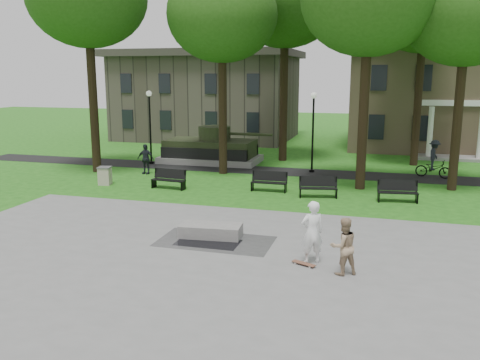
# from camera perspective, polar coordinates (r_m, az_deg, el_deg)

# --- Properties ---
(ground) EXTENTS (120.00, 120.00, 0.00)m
(ground) POSITION_cam_1_polar(r_m,az_deg,el_deg) (19.07, 1.43, -5.78)
(ground) COLOR #1E5A15
(ground) RESTS_ON ground
(plaza) EXTENTS (22.00, 16.00, 0.02)m
(plaza) POSITION_cam_1_polar(r_m,az_deg,el_deg) (14.57, -3.55, -11.47)
(plaza) COLOR gray
(plaza) RESTS_ON ground
(footpath) EXTENTS (44.00, 2.60, 0.01)m
(footpath) POSITION_cam_1_polar(r_m,az_deg,el_deg) (30.50, 7.04, 0.84)
(footpath) COLOR black
(footpath) RESTS_ON ground
(building_right) EXTENTS (17.00, 12.00, 8.60)m
(building_right) POSITION_cam_1_polar(r_m,az_deg,el_deg) (43.98, 23.28, 9.02)
(building_right) COLOR #9E8460
(building_right) RESTS_ON ground
(building_left) EXTENTS (15.00, 10.00, 7.20)m
(building_left) POSITION_cam_1_polar(r_m,az_deg,el_deg) (46.80, -3.60, 9.14)
(building_left) COLOR #4C443D
(building_left) RESTS_ON ground
(tree_1) EXTENTS (6.20, 6.20, 11.63)m
(tree_1) POSITION_cam_1_polar(r_m,az_deg,el_deg) (29.69, -2.03, 17.98)
(tree_1) COLOR black
(tree_1) RESTS_ON ground
(tree_3) EXTENTS (6.00, 6.00, 11.19)m
(tree_3) POSITION_cam_1_polar(r_m,az_deg,el_deg) (27.49, 24.12, 16.75)
(tree_3) COLOR black
(tree_3) RESTS_ON ground
(tree_4) EXTENTS (7.20, 7.20, 13.50)m
(tree_4) POSITION_cam_1_polar(r_m,az_deg,el_deg) (34.55, 5.11, 19.47)
(tree_4) COLOR black
(tree_4) RESTS_ON ground
(tree_5) EXTENTS (6.40, 6.40, 12.44)m
(tree_5) POSITION_cam_1_polar(r_m,az_deg,el_deg) (34.40, 20.01, 17.65)
(tree_5) COLOR black
(tree_5) RESTS_ON ground
(lamp_left) EXTENTS (0.36, 0.36, 4.73)m
(lamp_left) POSITION_cam_1_polar(r_m,az_deg,el_deg) (33.37, -10.08, 6.53)
(lamp_left) COLOR black
(lamp_left) RESTS_ON ground
(lamp_mid) EXTENTS (0.36, 0.36, 4.73)m
(lamp_mid) POSITION_cam_1_polar(r_m,az_deg,el_deg) (30.33, 8.20, 6.07)
(lamp_mid) COLOR black
(lamp_mid) RESTS_ON ground
(tank_monument) EXTENTS (7.45, 3.40, 2.40)m
(tank_monument) POSITION_cam_1_polar(r_m,az_deg,el_deg) (33.81, -3.28, 3.45)
(tank_monument) COLOR gray
(tank_monument) RESTS_ON ground
(puddle) EXTENTS (2.20, 1.20, 0.00)m
(puddle) POSITION_cam_1_polar(r_m,az_deg,el_deg) (17.81, -3.63, -7.02)
(puddle) COLOR black
(puddle) RESTS_ON plaza
(concrete_block) EXTENTS (2.28, 1.19, 0.45)m
(concrete_block) POSITION_cam_1_polar(r_m,az_deg,el_deg) (18.38, -3.30, -5.68)
(concrete_block) COLOR gray
(concrete_block) RESTS_ON plaza
(skateboard) EXTENTS (0.79, 0.50, 0.07)m
(skateboard) POSITION_cam_1_polar(r_m,az_deg,el_deg) (15.88, 7.17, -9.36)
(skateboard) COLOR brown
(skateboard) RESTS_ON plaza
(skateboarder) EXTENTS (0.86, 0.76, 1.98)m
(skateboarder) POSITION_cam_1_polar(r_m,az_deg,el_deg) (15.80, 8.10, -5.83)
(skateboarder) COLOR white
(skateboarder) RESTS_ON plaza
(friend_watching) EXTENTS (1.05, 0.98, 1.71)m
(friend_watching) POSITION_cam_1_polar(r_m,az_deg,el_deg) (15.13, 11.54, -7.29)
(friend_watching) COLOR tan
(friend_watching) RESTS_ON plaza
(pedestrian_walker) EXTENTS (1.04, 0.45, 1.76)m
(pedestrian_walker) POSITION_cam_1_polar(r_m,az_deg,el_deg) (30.26, -10.56, 2.33)
(pedestrian_walker) COLOR #1F2229
(pedestrian_walker) RESTS_ON ground
(cyclist) EXTENTS (2.06, 1.23, 2.15)m
(cyclist) POSITION_cam_1_polar(r_m,az_deg,el_deg) (30.69, 20.93, 1.87)
(cyclist) COLOR black
(cyclist) RESTS_ON ground
(park_bench_0) EXTENTS (1.84, 0.70, 1.00)m
(park_bench_0) POSITION_cam_1_polar(r_m,az_deg,el_deg) (26.22, -7.98, 0.17)
(park_bench_0) COLOR black
(park_bench_0) RESTS_ON ground
(park_bench_1) EXTENTS (1.80, 0.54, 1.00)m
(park_bench_1) POSITION_cam_1_polar(r_m,az_deg,el_deg) (25.41, 3.31, -0.11)
(park_bench_1) COLOR black
(park_bench_1) RESTS_ON ground
(park_bench_2) EXTENTS (1.85, 0.88, 1.00)m
(park_bench_2) POSITION_cam_1_polar(r_m,az_deg,el_deg) (24.42, 8.81, -0.72)
(park_bench_2) COLOR black
(park_bench_2) RESTS_ON ground
(park_bench_3) EXTENTS (1.84, 0.76, 1.00)m
(park_bench_3) POSITION_cam_1_polar(r_m,az_deg,el_deg) (24.36, 17.30, -1.15)
(park_bench_3) COLOR black
(park_bench_3) RESTS_ON ground
(trash_bin) EXTENTS (0.79, 0.79, 0.96)m
(trash_bin) POSITION_cam_1_polar(r_m,az_deg,el_deg) (27.83, -14.94, 0.48)
(trash_bin) COLOR #C0AF9E
(trash_bin) RESTS_ON ground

